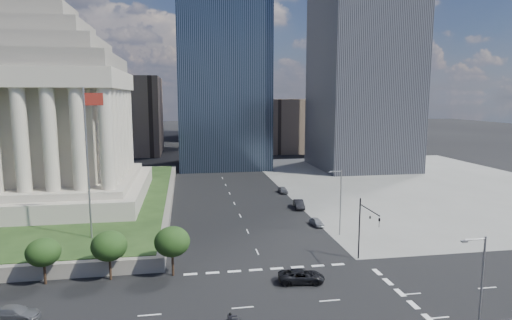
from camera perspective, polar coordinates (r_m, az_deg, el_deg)
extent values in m
plane|color=black|center=(136.31, -5.45, -0.40)|extent=(500.00, 500.00, 0.00)
cube|color=slate|center=(111.31, 20.53, -2.86)|extent=(68.00, 90.00, 0.03)
cylinder|color=slate|center=(60.44, -21.54, -0.54)|extent=(0.24, 0.24, 20.00)
cube|color=maroon|center=(59.56, -20.84, 7.59)|extent=(2.40, 0.05, 1.60)
cube|color=black|center=(130.25, -4.58, 12.44)|extent=(26.00, 26.00, 60.00)
cube|color=brown|center=(169.84, 4.64, 4.73)|extent=(20.00, 30.00, 20.00)
cube|color=brown|center=(165.86, -16.71, 5.70)|extent=(24.00, 30.00, 28.00)
cylinder|color=black|center=(56.92, 13.61, -8.88)|extent=(0.18, 0.18, 8.00)
cylinder|color=black|center=(53.64, 14.88, -6.44)|extent=(0.14, 5.50, 0.14)
cube|color=black|center=(51.45, 16.11, -8.04)|extent=(0.30, 0.30, 1.10)
cylinder|color=slate|center=(39.60, 27.78, -15.90)|extent=(0.16, 0.16, 10.00)
cylinder|color=slate|center=(37.43, 27.17, -9.41)|extent=(1.80, 0.12, 0.12)
cube|color=slate|center=(36.94, 26.02, -9.73)|extent=(0.50, 0.22, 0.14)
cylinder|color=slate|center=(65.51, 11.20, -5.62)|extent=(0.16, 0.16, 10.00)
cylinder|color=slate|center=(64.22, 10.57, -1.50)|extent=(1.80, 0.12, 0.12)
cube|color=slate|center=(63.94, 9.81, -1.62)|extent=(0.50, 0.22, 0.14)
imported|color=black|center=(50.00, 6.08, -15.16)|extent=(3.01, 5.46, 1.45)
imported|color=#4F5156|center=(48.04, -29.43, -17.35)|extent=(2.58, 4.76, 1.31)
imported|color=gray|center=(70.68, 8.09, -8.18)|extent=(3.75, 1.80, 1.23)
imported|color=black|center=(80.86, 5.74, -5.91)|extent=(2.14, 4.89, 1.56)
imported|color=#525359|center=(93.36, 3.61, -4.01)|extent=(4.01, 1.75, 1.34)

